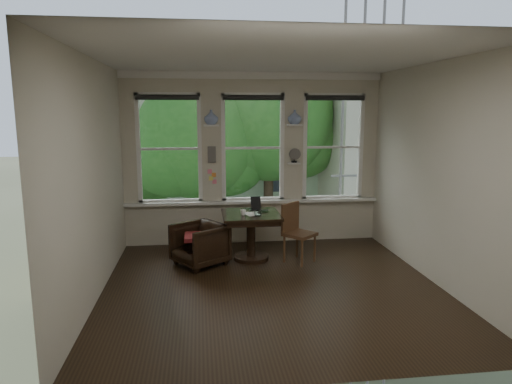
{
  "coord_description": "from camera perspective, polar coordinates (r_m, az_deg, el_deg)",
  "views": [
    {
      "loc": [
        -0.94,
        -5.76,
        2.34
      ],
      "look_at": [
        -0.11,
        0.9,
        1.15
      ],
      "focal_mm": 32.0,
      "sensor_mm": 36.0,
      "label": 1
    }
  ],
  "objects": [
    {
      "name": "wall_front",
      "position": [
        3.73,
        7.7,
        -3.05
      ],
      "size": [
        4.5,
        0.0,
        4.5
      ],
      "primitive_type": "plane",
      "rotation": [
        -1.57,
        0.0,
        0.0
      ],
      "color": "beige",
      "rests_on": "ground"
    },
    {
      "name": "cushion_red",
      "position": [
        7.05,
        -7.09,
        -5.55
      ],
      "size": [
        0.45,
        0.45,
        0.06
      ],
      "primitive_type": "cube",
      "color": "maroon",
      "rests_on": "armchair_left"
    },
    {
      "name": "shelf_right",
      "position": [
        8.08,
        4.83,
        8.33
      ],
      "size": [
        0.26,
        0.16,
        0.03
      ],
      "primitive_type": "cube",
      "color": "white",
      "rests_on": "ground"
    },
    {
      "name": "window_right",
      "position": [
        8.38,
        9.53,
        5.55
      ],
      "size": [
        1.1,
        0.12,
        1.9
      ],
      "primitive_type": null,
      "color": "white",
      "rests_on": "ground"
    },
    {
      "name": "mug",
      "position": [
        7.08,
        -1.62,
        -2.57
      ],
      "size": [
        0.11,
        0.11,
        0.08
      ],
      "primitive_type": "imported",
      "rotation": [
        0.0,
        0.0,
        0.27
      ],
      "color": "white",
      "rests_on": "table"
    },
    {
      "name": "laptop",
      "position": [
        7.28,
        0.27,
        -2.44
      ],
      "size": [
        0.36,
        0.28,
        0.02
      ],
      "primitive_type": "imported",
      "rotation": [
        0.0,
        0.0,
        -0.29
      ],
      "color": "black",
      "rests_on": "table"
    },
    {
      "name": "wall_right",
      "position": [
        6.63,
        21.72,
        2.08
      ],
      "size": [
        0.0,
        4.5,
        4.5
      ],
      "primitive_type": "plane",
      "rotation": [
        1.57,
        0.0,
        -1.57
      ],
      "color": "beige",
      "rests_on": "ground"
    },
    {
      "name": "side_chair_right",
      "position": [
        7.16,
        5.49,
        -5.19
      ],
      "size": [
        0.59,
        0.59,
        0.92
      ],
      "primitive_type": null,
      "rotation": [
        0.0,
        0.0,
        0.73
      ],
      "color": "#452818",
      "rests_on": "ground"
    },
    {
      "name": "papers",
      "position": [
        7.17,
        -0.54,
        -2.73
      ],
      "size": [
        0.31,
        0.36,
        0.0
      ],
      "primitive_type": "cube",
      "rotation": [
        0.0,
        0.0,
        0.35
      ],
      "color": "silver",
      "rests_on": "table"
    },
    {
      "name": "ceiling",
      "position": [
        5.87,
        2.24,
        16.52
      ],
      "size": [
        4.5,
        4.5,
        0.0
      ],
      "primitive_type": "plane",
      "rotation": [
        3.14,
        0.0,
        0.0
      ],
      "color": "silver",
      "rests_on": "ground"
    },
    {
      "name": "window_left",
      "position": [
        8.05,
        -10.77,
        5.33
      ],
      "size": [
        1.1,
        0.12,
        1.9
      ],
      "primitive_type": null,
      "color": "white",
      "rests_on": "ground"
    },
    {
      "name": "wall_left",
      "position": [
        5.96,
        -19.73,
        1.38
      ],
      "size": [
        0.0,
        4.5,
        4.5
      ],
      "primitive_type": "plane",
      "rotation": [
        1.57,
        0.0,
        1.57
      ],
      "color": "beige",
      "rests_on": "ground"
    },
    {
      "name": "armchair_left",
      "position": [
        7.09,
        -7.06,
        -6.52
      ],
      "size": [
        0.99,
        0.98,
        0.65
      ],
      "primitive_type": "imported",
      "rotation": [
        0.0,
        0.0,
        -0.95
      ],
      "color": "black",
      "rests_on": "ground"
    },
    {
      "name": "window_center",
      "position": [
        8.09,
        -0.41,
        5.53
      ],
      "size": [
        1.1,
        0.12,
        1.9
      ],
      "primitive_type": null,
      "color": "white",
      "rests_on": "ground"
    },
    {
      "name": "drinking_glass",
      "position": [
        6.97,
        0.26,
        -2.7
      ],
      "size": [
        0.13,
        0.13,
        0.1
      ],
      "primitive_type": "imported",
      "rotation": [
        0.0,
        0.0,
        0.01
      ],
      "color": "white",
      "rests_on": "table"
    },
    {
      "name": "desk_fan",
      "position": [
        8.1,
        4.8,
        4.3
      ],
      "size": [
        0.2,
        0.2,
        0.24
      ],
      "primitive_type": null,
      "color": "#59544F",
      "rests_on": "ground"
    },
    {
      "name": "vase_right",
      "position": [
        8.08,
        4.85,
        9.32
      ],
      "size": [
        0.24,
        0.24,
        0.25
      ],
      "primitive_type": "imported",
      "color": "white",
      "rests_on": "shelf_right"
    },
    {
      "name": "tablet",
      "position": [
        7.43,
        -0.03,
        -1.42
      ],
      "size": [
        0.17,
        0.09,
        0.22
      ],
      "primitive_type": "cube",
      "rotation": [
        -0.26,
        0.0,
        0.08
      ],
      "color": "black",
      "rests_on": "table"
    },
    {
      "name": "ground",
      "position": [
        6.28,
        2.05,
        -11.8
      ],
      "size": [
        4.5,
        4.5,
        0.0
      ],
      "primitive_type": "plane",
      "color": "black",
      "rests_on": "ground"
    },
    {
      "name": "intercom",
      "position": [
        7.97,
        -5.55,
        4.7
      ],
      "size": [
        0.14,
        0.06,
        0.28
      ],
      "primitive_type": "cube",
      "color": "#59544F",
      "rests_on": "ground"
    },
    {
      "name": "shelf_left",
      "position": [
        7.91,
        -5.61,
        8.28
      ],
      "size": [
        0.26,
        0.16,
        0.03
      ],
      "primitive_type": "cube",
      "color": "white",
      "rests_on": "ground"
    },
    {
      "name": "table",
      "position": [
        7.28,
        -0.63,
        -5.58
      ],
      "size": [
        0.9,
        0.9,
        0.75
      ],
      "primitive_type": null,
      "color": "black",
      "rests_on": "ground"
    },
    {
      "name": "sticky_notes",
      "position": [
        8.02,
        -5.51,
        2.21
      ],
      "size": [
        0.16,
        0.01,
        0.24
      ],
      "primitive_type": null,
      "color": "pink",
      "rests_on": "ground"
    },
    {
      "name": "vase_left",
      "position": [
        7.91,
        -5.63,
        9.29
      ],
      "size": [
        0.24,
        0.24,
        0.25
      ],
      "primitive_type": "imported",
      "color": "white",
      "rests_on": "shelf_left"
    },
    {
      "name": "wall_back",
      "position": [
        8.1,
        -0.41,
        4.12
      ],
      "size": [
        4.5,
        0.0,
        4.5
      ],
      "primitive_type": "plane",
      "rotation": [
        1.57,
        0.0,
        0.0
      ],
      "color": "beige",
      "rests_on": "ground"
    }
  ]
}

